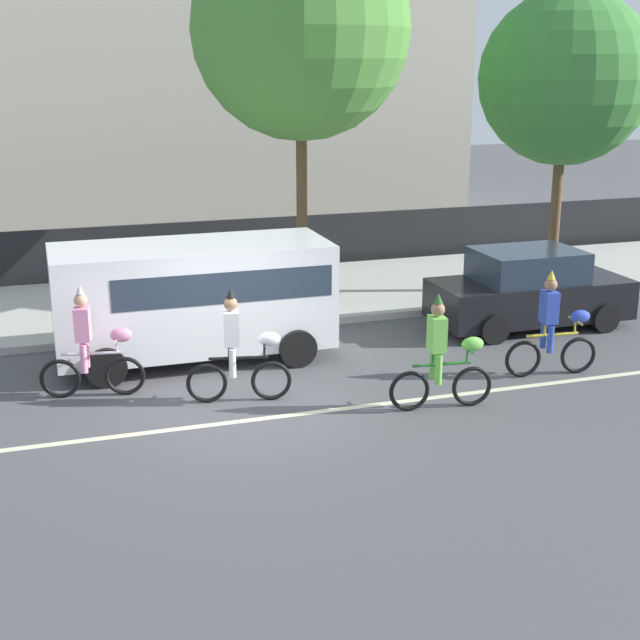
% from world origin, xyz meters
% --- Properties ---
extents(ground_plane, '(80.00, 80.00, 0.00)m').
position_xyz_m(ground_plane, '(0.00, 0.00, 0.00)').
color(ground_plane, '#4C4C4F').
extents(road_centre_line, '(36.00, 0.14, 0.01)m').
position_xyz_m(road_centre_line, '(0.00, -0.50, 0.00)').
color(road_centre_line, beige).
rests_on(road_centre_line, ground).
extents(sidewalk_curb, '(60.00, 5.00, 0.15)m').
position_xyz_m(sidewalk_curb, '(0.00, 6.50, 0.07)').
color(sidewalk_curb, '#ADAAA3').
rests_on(sidewalk_curb, ground).
extents(fence_line, '(40.00, 0.08, 1.40)m').
position_xyz_m(fence_line, '(0.00, 9.40, 0.70)').
color(fence_line, black).
rests_on(fence_line, ground).
extents(building_backdrop, '(28.00, 8.00, 7.20)m').
position_xyz_m(building_backdrop, '(-3.01, 18.00, 3.60)').
color(building_backdrop, '#B2A899').
rests_on(building_backdrop, ground).
extents(parade_cyclist_pink, '(1.70, 0.54, 1.92)m').
position_xyz_m(parade_cyclist_pink, '(-2.31, 1.30, 0.84)').
color(parade_cyclist_pink, black).
rests_on(parade_cyclist_pink, ground).
extents(parade_cyclist_zebra, '(1.70, 0.54, 1.92)m').
position_xyz_m(parade_cyclist_zebra, '(-0.05, 0.34, 0.84)').
color(parade_cyclist_zebra, black).
rests_on(parade_cyclist_zebra, ground).
extents(parade_cyclist_lime, '(1.72, 0.50, 1.92)m').
position_xyz_m(parade_cyclist_lime, '(2.96, -0.95, 0.84)').
color(parade_cyclist_lime, black).
rests_on(parade_cyclist_lime, ground).
extents(parade_cyclist_cobalt, '(1.72, 0.50, 1.92)m').
position_xyz_m(parade_cyclist_cobalt, '(5.49, -0.11, 0.84)').
color(parade_cyclist_cobalt, black).
rests_on(parade_cyclist_cobalt, ground).
extents(parked_van_white, '(5.00, 2.22, 2.18)m').
position_xyz_m(parked_van_white, '(-0.29, 2.70, 1.28)').
color(parked_van_white, white).
rests_on(parked_van_white, ground).
extents(parked_car_black, '(4.10, 1.92, 1.64)m').
position_xyz_m(parked_car_black, '(6.64, 2.67, 0.78)').
color(parked_car_black, black).
rests_on(parked_car_black, ground).
extents(street_tree_near_lamp, '(4.66, 4.66, 8.19)m').
position_xyz_m(street_tree_near_lamp, '(2.63, 5.71, 6.00)').
color(street_tree_near_lamp, brown).
rests_on(street_tree_near_lamp, sidewalk_curb).
extents(street_tree_far_corner, '(3.85, 3.85, 6.77)m').
position_xyz_m(street_tree_far_corner, '(8.46, 4.73, 4.98)').
color(street_tree_far_corner, brown).
rests_on(street_tree_far_corner, sidewalk_curb).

